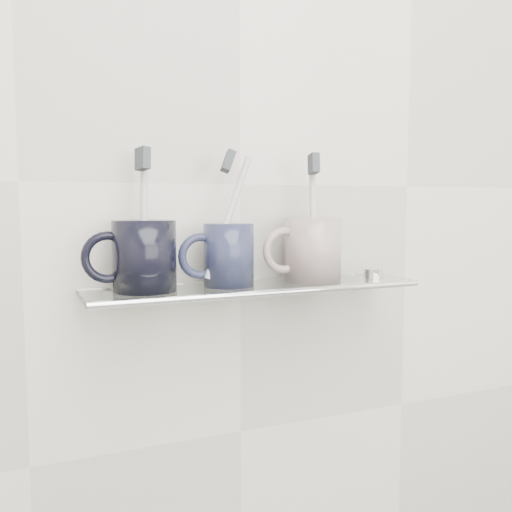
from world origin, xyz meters
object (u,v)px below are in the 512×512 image
shelf_glass (256,287)px  mug_center (229,255)px  mug_left (144,256)px  mug_right (313,249)px

shelf_glass → mug_center: mug_center is taller
shelf_glass → mug_left: size_ratio=5.13×
shelf_glass → mug_left: bearing=178.3°
shelf_glass → mug_center: bearing=173.0°
shelf_glass → mug_right: (0.10, 0.00, 0.05)m
mug_center → mug_right: mug_right is taller
mug_left → mug_center: size_ratio=1.07×
shelf_glass → mug_center: size_ratio=5.49×
mug_left → mug_right: 0.26m
mug_center → mug_right: (0.14, 0.00, 0.00)m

